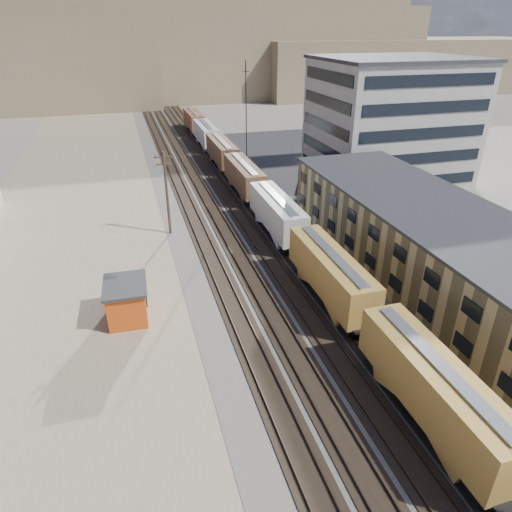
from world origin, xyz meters
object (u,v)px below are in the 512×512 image
object	(u,v)px
maintenance_shed	(127,301)
parked_car_blue	(424,209)
freight_train	(259,192)
utility_pole_north	(167,192)

from	to	relation	value
maintenance_shed	parked_car_blue	size ratio (longest dim) A/B	0.81
freight_train	utility_pole_north	bearing A→B (deg)	-162.95
freight_train	maintenance_shed	bearing A→B (deg)	-130.71
maintenance_shed	freight_train	bearing A→B (deg)	49.29
parked_car_blue	maintenance_shed	bearing A→B (deg)	168.99
freight_train	parked_car_blue	bearing A→B (deg)	-18.78
utility_pole_north	parked_car_blue	size ratio (longest dim) A/B	1.70
utility_pole_north	freight_train	bearing A→B (deg)	17.05
parked_car_blue	utility_pole_north	bearing A→B (deg)	143.82
maintenance_shed	parked_car_blue	bearing A→B (deg)	19.46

